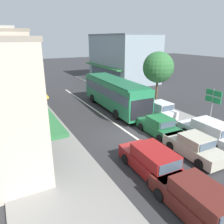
# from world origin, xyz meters

# --- Properties ---
(ground_plane) EXTENTS (140.00, 140.00, 0.00)m
(ground_plane) POSITION_xyz_m (0.00, 0.00, 0.00)
(ground_plane) COLOR #2D2D30
(lane_centre_line) EXTENTS (0.20, 28.00, 0.01)m
(lane_centre_line) POSITION_xyz_m (0.00, 4.00, 0.00)
(lane_centre_line) COLOR silver
(lane_centre_line) RESTS_ON ground
(sidewalk_left) EXTENTS (5.20, 44.00, 0.14)m
(sidewalk_left) POSITION_xyz_m (-6.80, 6.00, 0.07)
(sidewalk_left) COLOR gray
(sidewalk_left) RESTS_ON ground
(kerb_right) EXTENTS (2.80, 44.00, 0.12)m
(kerb_right) POSITION_xyz_m (6.20, 6.00, 0.06)
(kerb_right) COLOR gray
(kerb_right) RESTS_ON ground
(building_right_far) EXTENTS (8.28, 13.59, 7.97)m
(building_right_far) POSITION_xyz_m (11.48, 20.91, 3.98)
(building_right_far) COLOR #84939E
(building_right_far) RESTS_ON ground
(city_bus) EXTENTS (3.05, 10.95, 3.23)m
(city_bus) POSITION_xyz_m (2.00, 6.46, 1.88)
(city_bus) COLOR #237A4C
(city_bus) RESTS_ON ground
(wagon_behind_bus_mid) EXTENTS (2.02, 4.54, 1.58)m
(wagon_behind_bus_mid) POSITION_xyz_m (-2.02, -8.44, 0.75)
(wagon_behind_bus_mid) COLOR #561E19
(wagon_behind_bus_mid) RESTS_ON ground
(sedan_queue_far_back) EXTENTS (1.97, 4.24, 1.47)m
(sedan_queue_far_back) POSITION_xyz_m (1.84, -4.75, 0.66)
(sedan_queue_far_back) COLOR #B7B29E
(sedan_queue_far_back) RESTS_ON ground
(wagon_queue_gap_filler) EXTENTS (2.04, 4.55, 1.58)m
(wagon_queue_gap_filler) POSITION_xyz_m (-1.78, -4.95, 0.75)
(wagon_queue_gap_filler) COLOR maroon
(wagon_queue_gap_filler) RESTS_ON ground
(sedan_behind_bus_near) EXTENTS (2.04, 4.27, 1.47)m
(sedan_behind_bus_near) POSITION_xyz_m (2.03, -1.01, 0.66)
(sedan_behind_bus_near) COLOR #1E6638
(sedan_behind_bus_near) RESTS_ON ground
(parked_wagon_kerb_front) EXTENTS (1.99, 4.52, 1.58)m
(parked_wagon_kerb_front) POSITION_xyz_m (4.54, -3.64, 0.75)
(parked_wagon_kerb_front) COLOR silver
(parked_wagon_kerb_front) RESTS_ON ground
(parked_hatchback_kerb_second) EXTENTS (1.87, 3.73, 1.54)m
(parked_hatchback_kerb_second) POSITION_xyz_m (4.70, 2.21, 0.71)
(parked_hatchback_kerb_second) COLOR silver
(parked_hatchback_kerb_second) RESTS_ON ground
(parked_hatchback_kerb_third) EXTENTS (1.88, 3.73, 1.54)m
(parked_hatchback_kerb_third) POSITION_xyz_m (4.74, 7.57, 0.71)
(parked_hatchback_kerb_third) COLOR #9EA3A8
(parked_hatchback_kerb_third) RESTS_ON ground
(parked_wagon_kerb_rear) EXTENTS (2.04, 4.55, 1.58)m
(parked_wagon_kerb_rear) POSITION_xyz_m (4.71, 12.86, 0.75)
(parked_wagon_kerb_rear) COLOR #1E6638
(parked_wagon_kerb_rear) RESTS_ON ground
(traffic_light_downstreet) EXTENTS (0.33, 0.24, 4.20)m
(traffic_light_downstreet) POSITION_xyz_m (-3.96, 21.34, 2.85)
(traffic_light_downstreet) COLOR gray
(traffic_light_downstreet) RESTS_ON ground
(directional_road_sign) EXTENTS (0.10, 1.40, 3.60)m
(directional_road_sign) POSITION_xyz_m (5.97, -2.54, 2.70)
(directional_road_sign) COLOR gray
(directional_road_sign) RESTS_ON ground
(street_tree_right) EXTENTS (3.28, 3.28, 6.04)m
(street_tree_right) POSITION_xyz_m (6.46, 4.91, 4.38)
(street_tree_right) COLOR brown
(street_tree_right) RESTS_ON ground
(pedestrian_with_handbag_near) EXTENTS (0.61, 0.50, 1.63)m
(pedestrian_with_handbag_near) POSITION_xyz_m (-4.92, 10.82, 1.07)
(pedestrian_with_handbag_near) COLOR #333338
(pedestrian_with_handbag_near) RESTS_ON sidewalk_left
(pedestrian_browsing_midblock) EXTENTS (0.42, 0.44, 1.63)m
(pedestrian_browsing_midblock) POSITION_xyz_m (-4.84, 9.11, 1.07)
(pedestrian_browsing_midblock) COLOR #232838
(pedestrian_browsing_midblock) RESTS_ON sidewalk_left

